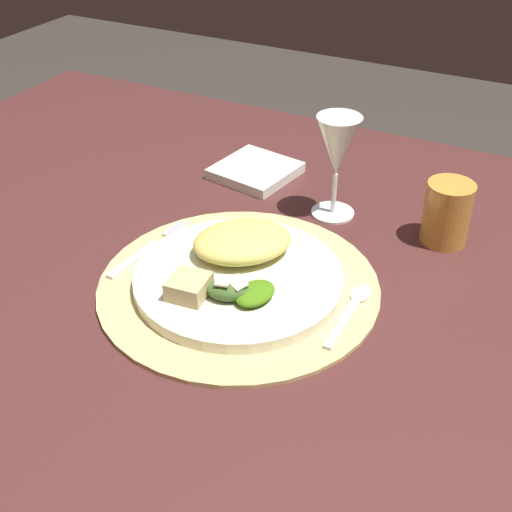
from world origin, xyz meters
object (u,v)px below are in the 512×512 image
object	(u,v)px
dinner_plate	(239,278)
dining_table	(233,339)
amber_tumbler	(447,213)
fork	(145,251)
wine_glass	(337,150)
napkin	(255,171)
spoon	(354,305)

from	to	relation	value
dinner_plate	dining_table	bearing A→B (deg)	127.73
dining_table	amber_tumbler	distance (m)	0.37
dinner_plate	fork	distance (m)	0.15
fork	wine_glass	xyz separation A→B (m)	(0.19, 0.23, 0.10)
napkin	amber_tumbler	bearing A→B (deg)	-9.27
dinner_plate	fork	xyz separation A→B (m)	(-0.15, 0.00, -0.01)
wine_glass	amber_tumbler	distance (m)	0.18
dining_table	napkin	size ratio (longest dim) A/B	11.68
fork	wine_glass	distance (m)	0.32
dining_table	spoon	distance (m)	0.25
dining_table	fork	size ratio (longest dim) A/B	8.81
fork	wine_glass	world-z (taller)	wine_glass
dining_table	fork	distance (m)	0.20
spoon	wine_glass	world-z (taller)	wine_glass
dining_table	amber_tumbler	size ratio (longest dim) A/B	15.67
dinner_plate	amber_tumbler	distance (m)	0.32
dining_table	amber_tumbler	bearing A→B (deg)	36.62
dining_table	wine_glass	world-z (taller)	wine_glass
napkin	amber_tumbler	xyz separation A→B (m)	(0.34, -0.06, 0.04)
dining_table	amber_tumbler	xyz separation A→B (m)	(0.25, 0.19, 0.20)
dinner_plate	fork	bearing A→B (deg)	178.98
dining_table	wine_glass	distance (m)	0.33
wine_glass	dining_table	bearing A→B (deg)	-113.47
dining_table	fork	bearing A→B (deg)	-156.40
napkin	wine_glass	world-z (taller)	wine_glass
fork	spoon	distance (m)	0.31
wine_glass	spoon	bearing A→B (deg)	-61.65
dinner_plate	fork	size ratio (longest dim) A/B	1.67
spoon	amber_tumbler	bearing A→B (deg)	74.61
wine_glass	amber_tumbler	xyz separation A→B (m)	(0.17, 0.00, -0.06)
dining_table	napkin	bearing A→B (deg)	109.86
dinner_plate	wine_glass	xyz separation A→B (m)	(0.04, 0.24, 0.10)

